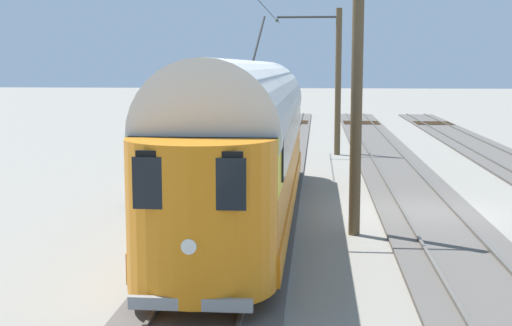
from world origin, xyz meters
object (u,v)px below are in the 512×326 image
at_px(vintage_streetcar, 246,137).
at_px(catenary_pole_mid_near, 353,91).
at_px(catenary_pole_foreground, 336,79).
at_px(spare_tie_stack, 168,196).

xyz_separation_m(vintage_streetcar, catenary_pole_mid_near, (-2.76, 1.52, 1.30)).
height_order(catenary_pole_foreground, catenary_pole_mid_near, same).
xyz_separation_m(vintage_streetcar, catenary_pole_foreground, (-2.76, -14.33, 1.30)).
relative_size(vintage_streetcar, spare_tie_stack, 7.13).
bearing_deg(vintage_streetcar, catenary_pole_foreground, -100.91).
xyz_separation_m(catenary_pole_foreground, spare_tie_stack, (5.28, 12.58, -3.29)).
bearing_deg(spare_tie_stack, vintage_streetcar, 145.25).
height_order(vintage_streetcar, catenary_pole_foreground, catenary_pole_foreground).
distance_m(catenary_pole_mid_near, spare_tie_stack, 7.03).
relative_size(vintage_streetcar, catenary_pole_foreground, 2.53).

